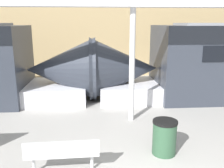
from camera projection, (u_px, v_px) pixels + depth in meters
station_wall at (109, 35)px, 14.92m from camera, size 56.00×0.20×5.00m
bench_near at (62, 152)px, 5.37m from camera, size 1.60×0.49×0.82m
trash_bin at (164, 137)px, 6.21m from camera, size 0.62×0.62×0.88m
support_column_near at (132, 67)px, 8.04m from camera, size 0.18×0.18×3.68m
canopy_beam at (133, 2)px, 7.57m from camera, size 28.00×0.60×0.28m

